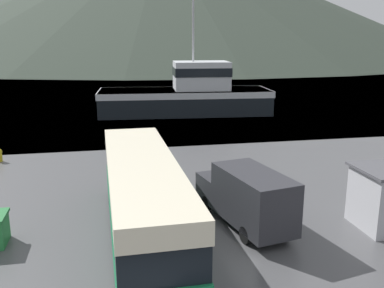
{
  "coord_description": "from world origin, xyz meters",
  "views": [
    {
      "loc": [
        -0.82,
        -7.42,
        7.85
      ],
      "look_at": [
        3.71,
        15.54,
        2.0
      ],
      "focal_mm": 40.0,
      "sensor_mm": 36.0,
      "label": 1
    }
  ],
  "objects_px": {
    "delivery_van": "(246,196)",
    "tour_bus": "(143,196)",
    "fishing_boat": "(188,94)",
    "small_boat": "(188,103)"
  },
  "relations": [
    {
      "from": "delivery_van",
      "to": "tour_bus",
      "type": "bearing_deg",
      "value": 175.71
    },
    {
      "from": "delivery_van",
      "to": "fishing_boat",
      "type": "height_order",
      "value": "fishing_boat"
    },
    {
      "from": "fishing_boat",
      "to": "small_boat",
      "type": "bearing_deg",
      "value": -6.5
    },
    {
      "from": "fishing_boat",
      "to": "small_boat",
      "type": "xyz_separation_m",
      "value": [
        0.81,
        4.18,
        -1.57
      ]
    },
    {
      "from": "tour_bus",
      "to": "small_boat",
      "type": "relative_size",
      "value": 1.84
    },
    {
      "from": "small_boat",
      "to": "tour_bus",
      "type": "bearing_deg",
      "value": -130.37
    },
    {
      "from": "delivery_van",
      "to": "small_boat",
      "type": "xyz_separation_m",
      "value": [
        3.54,
        32.07,
        -0.88
      ]
    },
    {
      "from": "tour_bus",
      "to": "delivery_van",
      "type": "distance_m",
      "value": 4.49
    },
    {
      "from": "delivery_van",
      "to": "fishing_boat",
      "type": "xyz_separation_m",
      "value": [
        2.73,
        27.89,
        0.69
      ]
    },
    {
      "from": "delivery_van",
      "to": "small_boat",
      "type": "bearing_deg",
      "value": 71.95
    }
  ]
}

